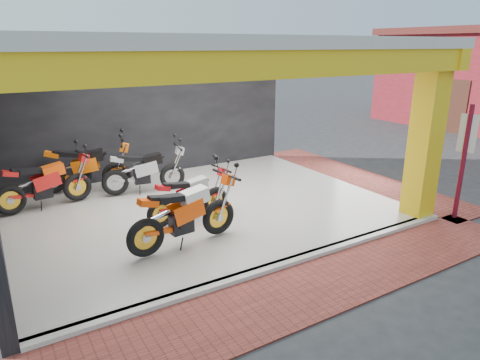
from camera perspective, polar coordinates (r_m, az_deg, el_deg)
name	(u,v)px	position (r m, az deg, el deg)	size (l,w,h in m)	color
ground	(251,244)	(8.12, 1.50, -8.49)	(80.00, 80.00, 0.00)	#2D2D30
showroom_floor	(203,208)	(9.70, -4.90, -3.74)	(8.00, 6.00, 0.10)	silver
showroom_ceiling	(199,43)	(9.04, -5.51, 17.73)	(8.40, 6.40, 0.20)	beige
back_wall	(151,114)	(12.04, -11.80, 8.55)	(8.20, 0.20, 3.50)	black
corner_column	(426,138)	(9.57, 23.53, 5.18)	(0.50, 0.50, 3.50)	yellow
header_beam_front	(290,64)	(6.48, 6.69, 15.11)	(8.40, 0.30, 0.40)	yellow
header_beam_right	(344,56)	(11.37, 13.71, 15.78)	(0.30, 6.40, 0.40)	yellow
floor_kerb	(284,264)	(7.35, 5.88, -11.08)	(8.00, 0.20, 0.10)	silver
paver_front	(314,287)	(6.85, 9.90, -13.92)	(9.00, 1.40, 0.03)	#963A31
paver_right	(356,177)	(12.46, 15.25, 0.40)	(1.40, 7.00, 0.03)	#963A31
signpost	(464,158)	(9.94, 27.67, 2.59)	(0.14, 0.33, 2.44)	maroon
moto_hero	(218,200)	(7.97, -2.93, -2.72)	(2.30, 0.85, 1.41)	#FF4C0A
moto_row_a	(215,188)	(9.01, -3.36, -1.01)	(1.96, 0.72, 1.20)	red
moto_row_b	(172,164)	(10.68, -9.10, 2.06)	(2.12, 0.78, 1.29)	#A9ABB1
moto_row_c	(76,174)	(10.41, -21.04, 0.76)	(2.17, 0.80, 1.32)	red
moto_row_d	(116,162)	(10.92, -16.26, 2.27)	(2.34, 0.87, 1.43)	#FF690A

